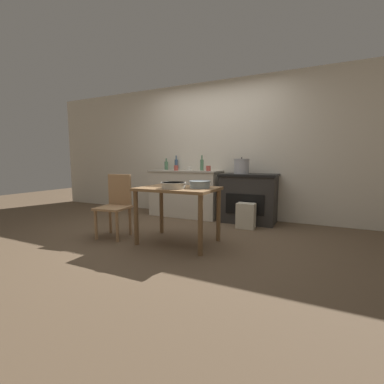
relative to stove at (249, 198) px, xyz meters
name	(u,v)px	position (x,y,z in m)	size (l,w,h in m)	color
ground_plane	(177,236)	(-0.72, -1.27, -0.42)	(14.00, 14.00, 0.00)	brown
wall_back	(216,150)	(-0.72, 0.31, 0.85)	(8.00, 0.07, 2.55)	beige
counter_cabinet	(186,193)	(-1.23, 0.00, 0.02)	(1.37, 0.58, 0.88)	beige
stove	(249,198)	(0.00, 0.00, 0.00)	(0.95, 0.59, 0.84)	#2D2B28
work_table	(178,196)	(-0.55, -1.54, 0.19)	(0.98, 0.69, 0.73)	olive
chair	(116,204)	(-1.50, -1.64, 0.04)	(0.46, 0.46, 0.87)	#A87F56
flour_sack	(246,216)	(0.06, -0.43, -0.22)	(0.28, 0.20, 0.40)	beige
stock_pot	(241,166)	(-0.12, -0.07, 0.55)	(0.27, 0.27, 0.28)	#A8A8AD
mixing_bowl_large	(173,185)	(-0.55, -1.67, 0.35)	(0.31, 0.31, 0.07)	silver
mixing_bowl_small	(200,184)	(-0.27, -1.50, 0.35)	(0.27, 0.27, 0.09)	#93A8B2
bottle_far_left	(176,164)	(-1.55, 0.21, 0.57)	(0.07, 0.07, 0.29)	#3D5675
bottle_left	(202,165)	(-0.91, 0.06, 0.57)	(0.07, 0.07, 0.28)	#517F5B
bottle_mid_left	(166,165)	(-1.76, 0.17, 0.55)	(0.07, 0.07, 0.23)	#517F5B
cup_center_left	(176,168)	(-1.34, -0.17, 0.51)	(0.08, 0.08, 0.10)	#B74C42
cup_center	(189,168)	(-1.12, -0.05, 0.50)	(0.08, 0.08, 0.08)	silver
cup_center_right	(208,168)	(-0.72, -0.10, 0.51)	(0.08, 0.08, 0.09)	#B74C42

